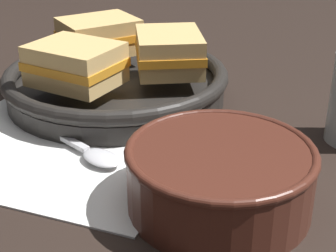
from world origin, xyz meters
name	(u,v)px	position (x,y,z in m)	size (l,w,h in m)	color
ground_plane	(122,156)	(0.00, 0.00, 0.00)	(4.00, 4.00, 0.00)	black
napkin	(62,145)	(-0.07, 0.01, 0.00)	(0.30, 0.27, 0.00)	white
soup_bowl	(220,173)	(0.10, -0.07, 0.03)	(0.16, 0.16, 0.06)	#4C2319
spoon	(89,151)	(-0.03, -0.01, 0.01)	(0.13, 0.10, 0.01)	silver
skillet	(116,83)	(-0.04, 0.14, 0.02)	(0.28, 0.28, 0.04)	black
sandwich_near_left	(76,64)	(-0.07, 0.08, 0.07)	(0.12, 0.11, 0.05)	#DBB26B
sandwich_near_right	(169,52)	(0.02, 0.15, 0.07)	(0.10, 0.12, 0.05)	#DBB26B
sandwich_far_left	(99,36)	(-0.08, 0.20, 0.07)	(0.12, 0.12, 0.05)	#DBB26B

